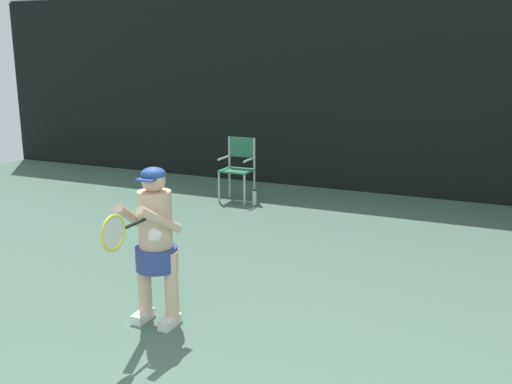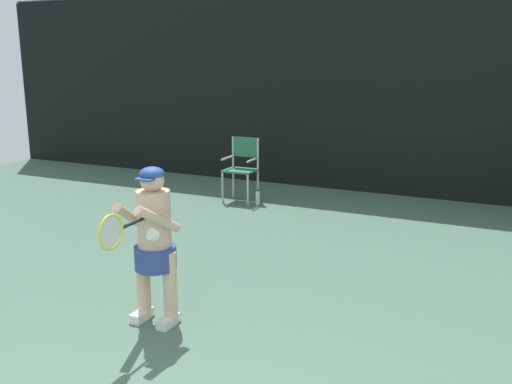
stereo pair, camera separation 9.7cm
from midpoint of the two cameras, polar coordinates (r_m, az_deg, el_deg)
backdrop_screen at (r=10.46m, az=15.43°, el=9.36°), size 18.00×0.12×3.66m
umpire_chair at (r=9.92m, az=-1.12°, el=2.68°), size 0.52×0.44×1.08m
water_bottle at (r=9.69m, az=0.46°, el=-0.58°), size 0.07×0.07×0.27m
tennis_player at (r=5.40m, az=-9.54°, el=-4.61°), size 0.53×0.61×1.50m
tennis_racket at (r=4.88m, az=-13.43°, el=-3.83°), size 0.03×0.60×0.31m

